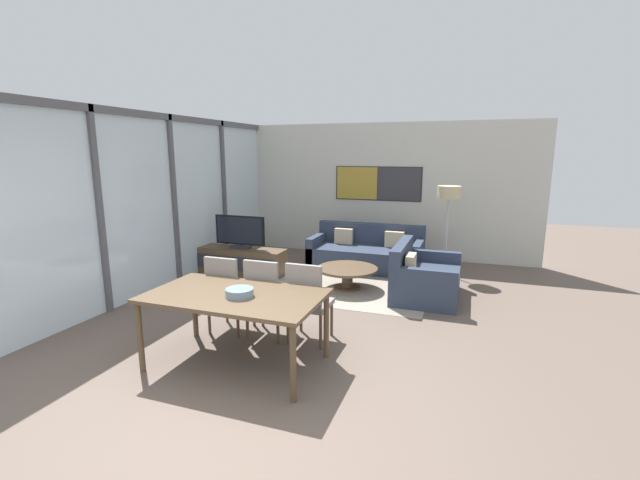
% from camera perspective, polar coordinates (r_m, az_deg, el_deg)
% --- Properties ---
extents(ground_plane, '(24.00, 24.00, 0.00)m').
position_cam_1_polar(ground_plane, '(4.07, -13.25, -21.27)').
color(ground_plane, brown).
extents(wall_back, '(6.60, 0.09, 2.80)m').
position_cam_1_polar(wall_back, '(9.22, 7.49, 6.60)').
color(wall_back, silver).
rests_on(wall_back, ground_plane).
extents(window_wall_left, '(0.07, 6.15, 2.80)m').
position_cam_1_polar(window_wall_left, '(7.59, -19.08, 6.00)').
color(window_wall_left, silver).
rests_on(window_wall_left, ground_plane).
extents(area_rug, '(2.63, 1.92, 0.01)m').
position_cam_1_polar(area_rug, '(7.08, 3.64, -6.41)').
color(area_rug, gray).
rests_on(area_rug, ground_plane).
extents(tv_console, '(1.69, 0.48, 0.47)m').
position_cam_1_polar(tv_console, '(8.02, -10.49, -2.71)').
color(tv_console, brown).
rests_on(tv_console, ground_plane).
extents(television, '(0.98, 0.20, 0.60)m').
position_cam_1_polar(television, '(7.91, -10.63, 1.00)').
color(television, '#2D2D33').
rests_on(television, tv_console).
extents(sofa_main, '(2.11, 0.95, 0.83)m').
position_cam_1_polar(sofa_main, '(8.28, 6.26, -1.88)').
color(sofa_main, '#2D384C').
rests_on(sofa_main, ground_plane).
extents(sofa_side, '(0.95, 1.35, 0.83)m').
position_cam_1_polar(sofa_side, '(6.79, 13.34, -5.12)').
color(sofa_side, '#2D384C').
rests_on(sofa_side, ground_plane).
extents(coffee_table, '(0.98, 0.98, 0.35)m').
position_cam_1_polar(coffee_table, '(7.01, 3.66, -4.37)').
color(coffee_table, brown).
rests_on(coffee_table, ground_plane).
extents(dining_table, '(1.79, 1.03, 0.77)m').
position_cam_1_polar(dining_table, '(4.50, -11.28, -7.87)').
color(dining_table, brown).
rests_on(dining_table, ground_plane).
extents(dining_chair_left, '(0.46, 0.46, 0.98)m').
position_cam_1_polar(dining_chair_left, '(5.36, -12.27, -6.55)').
color(dining_chair_left, gray).
rests_on(dining_chair_left, ground_plane).
extents(dining_chair_centre, '(0.46, 0.46, 0.98)m').
position_cam_1_polar(dining_chair_centre, '(5.13, -7.20, -7.20)').
color(dining_chair_centre, gray).
rests_on(dining_chair_centre, ground_plane).
extents(dining_chair_right, '(0.46, 0.46, 0.98)m').
position_cam_1_polar(dining_chair_right, '(4.95, -1.67, -7.81)').
color(dining_chair_right, gray).
rests_on(dining_chair_right, ground_plane).
extents(fruit_bowl, '(0.28, 0.28, 0.08)m').
position_cam_1_polar(fruit_bowl, '(4.38, -10.68, -6.82)').
color(fruit_bowl, slate).
rests_on(fruit_bowl, dining_table).
extents(floor_lamp, '(0.41, 0.41, 1.61)m').
position_cam_1_polar(floor_lamp, '(7.93, 16.80, 5.46)').
color(floor_lamp, '#2D2D33').
rests_on(floor_lamp, ground_plane).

